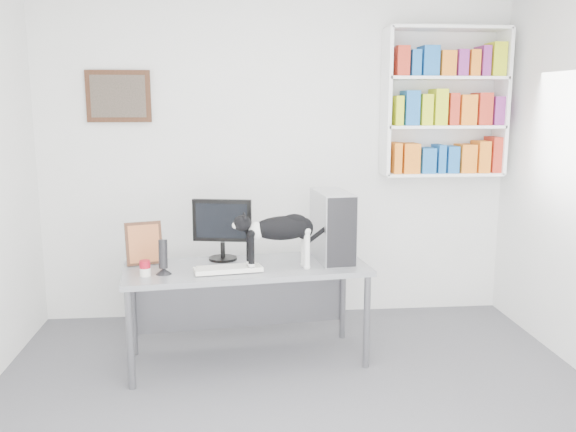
{
  "coord_description": "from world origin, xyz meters",
  "views": [
    {
      "loc": [
        -0.39,
        -3.2,
        1.84
      ],
      "look_at": [
        0.05,
        1.53,
        0.96
      ],
      "focal_mm": 38.0,
      "sensor_mm": 36.0,
      "label": 1
    }
  ],
  "objects_px": {
    "speaker": "(163,256)",
    "leaning_print": "(144,243)",
    "soup_can": "(145,268)",
    "pc_tower": "(332,226)",
    "cat": "(280,242)",
    "desk": "(247,314)",
    "bookshelf": "(444,103)",
    "monitor": "(222,229)",
    "keyboard": "(228,269)"
  },
  "relations": [
    {
      "from": "speaker",
      "to": "leaning_print",
      "type": "bearing_deg",
      "value": 121.69
    },
    {
      "from": "leaning_print",
      "to": "soup_can",
      "type": "height_order",
      "value": "leaning_print"
    },
    {
      "from": "pc_tower",
      "to": "soup_can",
      "type": "xyz_separation_m",
      "value": [
        -1.31,
        -0.33,
        -0.2
      ]
    },
    {
      "from": "pc_tower",
      "to": "cat",
      "type": "relative_size",
      "value": 0.79
    },
    {
      "from": "desk",
      "to": "soup_can",
      "type": "relative_size",
      "value": 16.16
    },
    {
      "from": "bookshelf",
      "to": "pc_tower",
      "type": "height_order",
      "value": "bookshelf"
    },
    {
      "from": "leaning_print",
      "to": "desk",
      "type": "bearing_deg",
      "value": -25.22
    },
    {
      "from": "monitor",
      "to": "keyboard",
      "type": "relative_size",
      "value": 1.0
    },
    {
      "from": "bookshelf",
      "to": "leaning_print",
      "type": "distance_m",
      "value": 2.72
    },
    {
      "from": "pc_tower",
      "to": "leaning_print",
      "type": "height_order",
      "value": "pc_tower"
    },
    {
      "from": "soup_can",
      "to": "monitor",
      "type": "bearing_deg",
      "value": 36.88
    },
    {
      "from": "desk",
      "to": "soup_can",
      "type": "bearing_deg",
      "value": -170.87
    },
    {
      "from": "leaning_print",
      "to": "cat",
      "type": "xyz_separation_m",
      "value": [
        0.96,
        -0.22,
        0.04
      ]
    },
    {
      "from": "keyboard",
      "to": "soup_can",
      "type": "xyz_separation_m",
      "value": [
        -0.55,
        -0.06,
        0.04
      ]
    },
    {
      "from": "desk",
      "to": "leaning_print",
      "type": "height_order",
      "value": "leaning_print"
    },
    {
      "from": "monitor",
      "to": "keyboard",
      "type": "xyz_separation_m",
      "value": [
        0.04,
        -0.33,
        -0.21
      ]
    },
    {
      "from": "keyboard",
      "to": "soup_can",
      "type": "relative_size",
      "value": 4.35
    },
    {
      "from": "pc_tower",
      "to": "cat",
      "type": "xyz_separation_m",
      "value": [
        -0.4,
        -0.24,
        -0.06
      ]
    },
    {
      "from": "desk",
      "to": "leaning_print",
      "type": "distance_m",
      "value": 0.89
    },
    {
      "from": "soup_can",
      "to": "bookshelf",
      "type": "bearing_deg",
      "value": 24.15
    },
    {
      "from": "leaning_print",
      "to": "soup_can",
      "type": "distance_m",
      "value": 0.33
    },
    {
      "from": "soup_can",
      "to": "cat",
      "type": "height_order",
      "value": "cat"
    },
    {
      "from": "speaker",
      "to": "monitor",
      "type": "bearing_deg",
      "value": 42.7
    },
    {
      "from": "leaning_print",
      "to": "pc_tower",
      "type": "bearing_deg",
      "value": -15.33
    },
    {
      "from": "desk",
      "to": "pc_tower",
      "type": "distance_m",
      "value": 0.89
    },
    {
      "from": "keyboard",
      "to": "desk",
      "type": "bearing_deg",
      "value": 37.62
    },
    {
      "from": "keyboard",
      "to": "soup_can",
      "type": "distance_m",
      "value": 0.55
    },
    {
      "from": "keyboard",
      "to": "pc_tower",
      "type": "relative_size",
      "value": 0.91
    },
    {
      "from": "speaker",
      "to": "cat",
      "type": "xyz_separation_m",
      "value": [
        0.79,
        0.05,
        0.07
      ]
    },
    {
      "from": "monitor",
      "to": "speaker",
      "type": "xyz_separation_m",
      "value": [
        -0.39,
        -0.35,
        -0.11
      ]
    },
    {
      "from": "bookshelf",
      "to": "keyboard",
      "type": "relative_size",
      "value": 2.7
    },
    {
      "from": "monitor",
      "to": "cat",
      "type": "height_order",
      "value": "monitor"
    },
    {
      "from": "leaning_print",
      "to": "speaker",
      "type": "bearing_deg",
      "value": -75.54
    },
    {
      "from": "keyboard",
      "to": "cat",
      "type": "xyz_separation_m",
      "value": [
        0.36,
        0.03,
        0.18
      ]
    },
    {
      "from": "speaker",
      "to": "bookshelf",
      "type": "bearing_deg",
      "value": 25.56
    },
    {
      "from": "cat",
      "to": "keyboard",
      "type": "bearing_deg",
      "value": 175.25
    },
    {
      "from": "cat",
      "to": "monitor",
      "type": "bearing_deg",
      "value": 134.08
    },
    {
      "from": "bookshelf",
      "to": "speaker",
      "type": "distance_m",
      "value": 2.68
    },
    {
      "from": "keyboard",
      "to": "leaning_print",
      "type": "distance_m",
      "value": 0.66
    },
    {
      "from": "keyboard",
      "to": "pc_tower",
      "type": "distance_m",
      "value": 0.84
    },
    {
      "from": "monitor",
      "to": "leaning_print",
      "type": "distance_m",
      "value": 0.57
    },
    {
      "from": "bookshelf",
      "to": "pc_tower",
      "type": "relative_size",
      "value": 2.47
    },
    {
      "from": "monitor",
      "to": "speaker",
      "type": "height_order",
      "value": "monitor"
    },
    {
      "from": "keyboard",
      "to": "soup_can",
      "type": "bearing_deg",
      "value": 176.7
    },
    {
      "from": "speaker",
      "to": "pc_tower",
      "type": "bearing_deg",
      "value": 14.9
    },
    {
      "from": "bookshelf",
      "to": "desk",
      "type": "distance_m",
      "value": 2.42
    },
    {
      "from": "bookshelf",
      "to": "leaning_print",
      "type": "relative_size",
      "value": 3.91
    },
    {
      "from": "speaker",
      "to": "cat",
      "type": "distance_m",
      "value": 0.8
    },
    {
      "from": "desk",
      "to": "speaker",
      "type": "xyz_separation_m",
      "value": [
        -0.56,
        -0.16,
        0.48
      ]
    },
    {
      "from": "pc_tower",
      "to": "speaker",
      "type": "height_order",
      "value": "pc_tower"
    }
  ]
}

